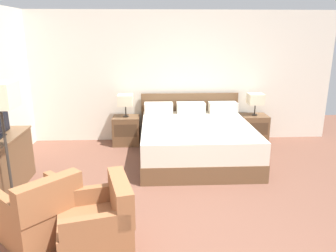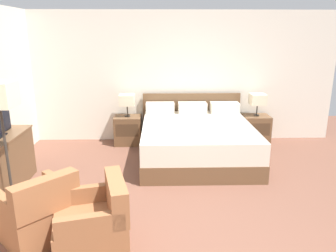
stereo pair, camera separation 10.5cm
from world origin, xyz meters
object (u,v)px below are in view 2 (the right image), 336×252
(armchair_companion, at_px, (95,226))
(bed, at_px, (196,140))
(nightstand_right, at_px, (255,129))
(nightstand_left, at_px, (128,130))
(table_lamp_right, at_px, (258,99))
(table_lamp_left, at_px, (127,100))
(armchair_by_window, at_px, (38,214))

(armchair_companion, bearing_deg, bed, 63.10)
(nightstand_right, height_order, armchair_companion, armchair_companion)
(nightstand_right, bearing_deg, nightstand_left, 180.00)
(bed, bearing_deg, table_lamp_right, 31.84)
(table_lamp_left, relative_size, armchair_companion, 0.52)
(armchair_by_window, xyz_separation_m, armchair_companion, (0.64, -0.24, 0.00))
(table_lamp_right, bearing_deg, armchair_by_window, -136.03)
(table_lamp_left, xyz_separation_m, armchair_by_window, (-0.67, -3.09, -0.59))
(table_lamp_left, relative_size, table_lamp_right, 1.00)
(armchair_by_window, bearing_deg, table_lamp_left, 77.80)
(nightstand_right, bearing_deg, table_lamp_right, 90.00)
(nightstand_right, bearing_deg, armchair_companion, -127.52)
(table_lamp_right, xyz_separation_m, armchair_by_window, (-3.20, -3.09, -0.59))
(table_lamp_right, distance_m, armchair_by_window, 4.48)
(table_lamp_right, bearing_deg, bed, -148.16)
(bed, bearing_deg, armchair_by_window, -130.05)
(nightstand_right, distance_m, armchair_companion, 4.20)
(nightstand_left, xyz_separation_m, nightstand_right, (2.53, 0.00, 0.00))
(bed, bearing_deg, nightstand_right, 31.79)
(table_lamp_right, xyz_separation_m, armchair_companion, (-2.56, -3.33, -0.59))
(table_lamp_right, height_order, armchair_companion, table_lamp_right)
(nightstand_left, bearing_deg, armchair_by_window, -102.20)
(bed, distance_m, table_lamp_left, 1.59)
(nightstand_left, bearing_deg, table_lamp_right, 0.03)
(bed, distance_m, table_lamp_right, 1.59)
(table_lamp_left, bearing_deg, nightstand_left, -90.00)
(nightstand_right, height_order, armchair_by_window, armchair_by_window)
(table_lamp_left, bearing_deg, armchair_companion, -90.43)
(bed, distance_m, nightstand_left, 1.49)
(bed, xyz_separation_m, nightstand_left, (-1.27, 0.78, -0.05))
(bed, xyz_separation_m, table_lamp_left, (-1.27, 0.79, 0.55))
(bed, xyz_separation_m, nightstand_right, (1.27, 0.78, -0.05))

